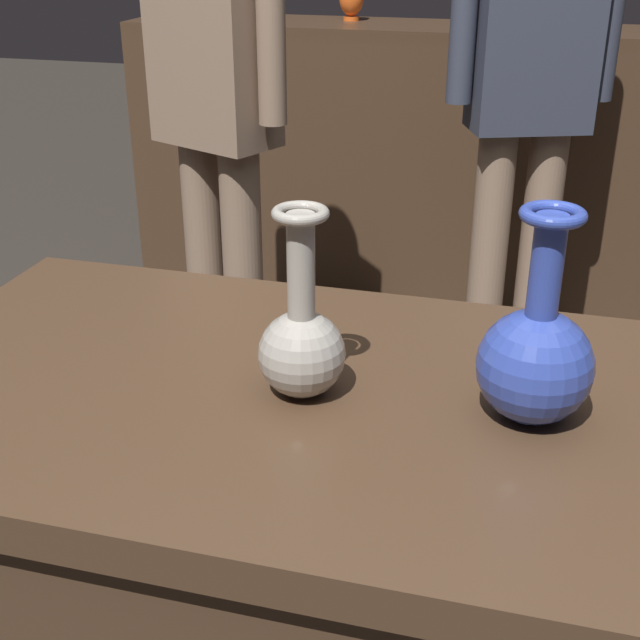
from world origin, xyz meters
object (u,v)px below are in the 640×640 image
(vase_centerpiece, at_px, (302,340))
(shelf_vase_center, at_px, (499,2))
(visitor_near_left, at_px, (215,85))
(visitor_center_back, at_px, (531,75))
(vase_tall_behind, at_px, (536,357))

(vase_centerpiece, distance_m, shelf_vase_center, 2.20)
(visitor_near_left, bearing_deg, shelf_vase_center, -99.20)
(vase_centerpiece, xyz_separation_m, visitor_center_back, (0.19, 1.59, 0.07))
(shelf_vase_center, distance_m, visitor_near_left, 1.17)
(vase_centerpiece, distance_m, vase_tall_behind, 0.27)
(visitor_center_back, distance_m, visitor_near_left, 0.86)
(shelf_vase_center, height_order, visitor_near_left, visitor_near_left)
(vase_tall_behind, xyz_separation_m, visitor_center_back, (-0.08, 1.57, 0.06))
(vase_tall_behind, bearing_deg, visitor_center_back, 93.02)
(shelf_vase_center, height_order, visitor_center_back, visitor_center_back)
(vase_tall_behind, relative_size, shelf_vase_center, 1.93)
(vase_centerpiece, xyz_separation_m, visitor_near_left, (-0.59, 1.22, 0.06))
(visitor_center_back, bearing_deg, vase_centerpiece, 62.29)
(vase_centerpiece, height_order, visitor_center_back, visitor_center_back)
(vase_centerpiece, relative_size, visitor_center_back, 0.15)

